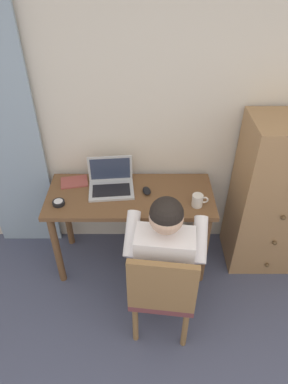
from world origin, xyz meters
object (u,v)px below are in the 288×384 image
(chair, at_px, (163,290))
(computer_mouse, at_px, (147,191))
(laptop, at_px, (112,183))
(notebook_pad, at_px, (75,182))
(person_seated, at_px, (166,250))
(desk, at_px, (131,206))
(dresser, at_px, (275,198))
(coffee_mug, at_px, (199,201))
(desk_clock, at_px, (59,203))

(chair, relative_size, computer_mouse, 8.67)
(chair, relative_size, laptop, 2.40)
(computer_mouse, bearing_deg, notebook_pad, 154.58)
(chair, relative_size, person_seated, 0.73)
(laptop, bearing_deg, notebook_pad, 166.58)
(computer_mouse, height_order, notebook_pad, computer_mouse)
(desk, height_order, person_seated, person_seated)
(laptop, bearing_deg, dresser, -0.92)
(desk, bearing_deg, dresser, 2.93)
(computer_mouse, relative_size, coffee_mug, 0.83)
(chair, relative_size, notebook_pad, 4.13)
(desk, distance_m, notebook_pad, 0.49)
(chair, relative_size, coffee_mug, 7.23)
(desk_clock, xyz_separation_m, notebook_pad, (0.07, 0.27, -0.01))
(desk, distance_m, laptop, 0.24)
(notebook_pad, bearing_deg, chair, -61.90)
(person_seated, distance_m, computer_mouse, 0.53)
(desk, xyz_separation_m, chair, (0.23, -0.67, -0.14))
(desk, distance_m, desk_clock, 0.55)
(dresser, bearing_deg, chair, -141.16)
(desk, distance_m, dresser, 1.13)
(desk_clock, height_order, coffee_mug, coffee_mug)
(desk_clock, bearing_deg, chair, -36.54)
(desk, xyz_separation_m, desk_clock, (-0.52, -0.12, 0.13))
(desk, height_order, coffee_mug, coffee_mug)
(person_seated, xyz_separation_m, desk_clock, (-0.76, 0.37, 0.10))
(laptop, distance_m, coffee_mug, 0.68)
(desk, relative_size, computer_mouse, 12.69)
(desk, bearing_deg, laptop, 152.20)
(laptop, distance_m, desk_clock, 0.42)
(chair, distance_m, desk_clock, 0.97)
(laptop, bearing_deg, coffee_mug, -18.11)
(person_seated, distance_m, desk_clock, 0.86)
(desk, height_order, desk_clock, desk_clock)
(person_seated, xyz_separation_m, laptop, (-0.39, 0.57, 0.13))
(person_seated, relative_size, coffee_mug, 9.88)
(dresser, height_order, person_seated, dresser)
(laptop, distance_m, notebook_pad, 0.31)
(laptop, xyz_separation_m, computer_mouse, (0.27, -0.06, -0.04))
(notebook_pad, bearing_deg, desk_clock, -116.04)
(desk_clock, bearing_deg, person_seated, -25.91)
(person_seated, bearing_deg, laptop, 124.72)
(laptop, bearing_deg, person_seated, -55.28)
(person_seated, height_order, notebook_pad, person_seated)
(desk, relative_size, laptop, 3.51)
(dresser, xyz_separation_m, coffee_mug, (-0.64, -0.19, 0.13))
(computer_mouse, distance_m, desk_clock, 0.66)
(desk_clock, distance_m, notebook_pad, 0.28)
(dresser, bearing_deg, coffee_mug, -163.39)
(desk_clock, bearing_deg, computer_mouse, 12.27)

